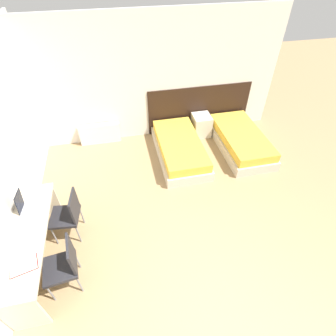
# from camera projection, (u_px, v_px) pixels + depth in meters

# --- Properties ---
(ground_plane) EXTENTS (20.00, 20.00, 0.00)m
(ground_plane) POSITION_uv_depth(u_px,v_px,m) (206.00, 317.00, 3.39)
(ground_plane) COLOR #9E7F56
(wall_back) EXTENTS (5.82, 0.05, 2.70)m
(wall_back) POSITION_uv_depth(u_px,v_px,m) (149.00, 80.00, 5.54)
(wall_back) COLOR silver
(wall_back) RESTS_ON ground_plane
(headboard_panel) EXTENTS (2.45, 0.03, 1.11)m
(headboard_panel) POSITION_uv_depth(u_px,v_px,m) (199.00, 109.00, 6.23)
(headboard_panel) COLOR black
(headboard_panel) RESTS_ON ground_plane
(bed_near_window) EXTENTS (0.94, 1.86, 0.41)m
(bed_near_window) POSITION_uv_depth(u_px,v_px,m) (180.00, 149.00, 5.67)
(bed_near_window) COLOR beige
(bed_near_window) RESTS_ON ground_plane
(bed_near_door) EXTENTS (0.94, 1.86, 0.41)m
(bed_near_door) POSITION_uv_depth(u_px,v_px,m) (241.00, 140.00, 5.89)
(bed_near_door) COLOR beige
(bed_near_door) RESTS_ON ground_plane
(nightstand) EXTENTS (0.41, 0.44, 0.50)m
(nightstand) POSITION_uv_depth(u_px,v_px,m) (201.00, 125.00, 6.25)
(nightstand) COLOR beige
(nightstand) RESTS_ON ground_plane
(radiator) EXTENTS (0.91, 0.12, 0.48)m
(radiator) POSITION_uv_depth(u_px,v_px,m) (100.00, 134.00, 6.01)
(radiator) COLOR silver
(radiator) RESTS_ON ground_plane
(desk) EXTENTS (0.50, 1.84, 0.72)m
(desk) POSITION_uv_depth(u_px,v_px,m) (31.00, 240.00, 3.59)
(desk) COLOR beige
(desk) RESTS_ON ground_plane
(chair_near_laptop) EXTENTS (0.47, 0.47, 0.88)m
(chair_near_laptop) POSITION_uv_depth(u_px,v_px,m) (68.00, 214.00, 4.00)
(chair_near_laptop) COLOR #232328
(chair_near_laptop) RESTS_ON ground_plane
(chair_near_notebook) EXTENTS (0.47, 0.47, 0.88)m
(chair_near_notebook) POSITION_uv_depth(u_px,v_px,m) (64.00, 264.00, 3.40)
(chair_near_notebook) COLOR #232328
(chair_near_notebook) RESTS_ON ground_plane
(laptop) EXTENTS (0.36, 0.26, 0.35)m
(laptop) POSITION_uv_depth(u_px,v_px,m) (29.00, 206.00, 3.74)
(laptop) COLOR silver
(laptop) RESTS_ON desk
(open_notebook) EXTENTS (0.36, 0.29, 0.02)m
(open_notebook) POSITION_uv_depth(u_px,v_px,m) (23.00, 265.00, 3.14)
(open_notebook) COLOR #B21E1E
(open_notebook) RESTS_ON desk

